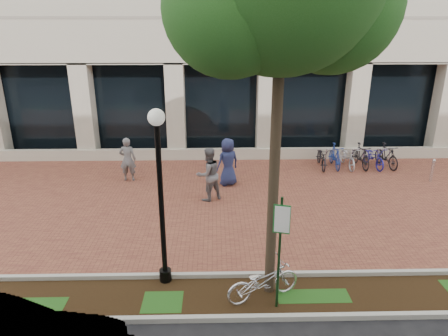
{
  "coord_description": "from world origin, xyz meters",
  "views": [
    {
      "loc": [
        -0.27,
        -12.62,
        5.68
      ],
      "look_at": [
        0.0,
        -0.8,
        1.46
      ],
      "focal_mm": 32.0,
      "sensor_mm": 36.0,
      "label": 1
    }
  ],
  "objects_px": {
    "locked_bicycle": "(263,281)",
    "parking_sign": "(280,240)",
    "bike_rack_cluster": "(354,156)",
    "pedestrian_right": "(228,162)",
    "pedestrian_mid": "(208,174)",
    "bollard": "(432,170)",
    "lamppost": "(160,190)",
    "pedestrian_left": "(128,159)"
  },
  "relations": [
    {
      "from": "locked_bicycle",
      "to": "parking_sign",
      "type": "bearing_deg",
      "value": -159.1
    },
    {
      "from": "locked_bicycle",
      "to": "bike_rack_cluster",
      "type": "height_order",
      "value": "bike_rack_cluster"
    },
    {
      "from": "pedestrian_right",
      "to": "pedestrian_mid",
      "type": "bearing_deg",
      "value": 33.84
    },
    {
      "from": "bollard",
      "to": "pedestrian_right",
      "type": "bearing_deg",
      "value": -179.08
    },
    {
      "from": "parking_sign",
      "to": "locked_bicycle",
      "type": "xyz_separation_m",
      "value": [
        -0.27,
        0.3,
        -1.17
      ]
    },
    {
      "from": "pedestrian_mid",
      "to": "locked_bicycle",
      "type": "bearing_deg",
      "value": 71.09
    },
    {
      "from": "lamppost",
      "to": "pedestrian_right",
      "type": "bearing_deg",
      "value": 74.59
    },
    {
      "from": "locked_bicycle",
      "to": "bollard",
      "type": "bearing_deg",
      "value": -67.92
    },
    {
      "from": "pedestrian_mid",
      "to": "bike_rack_cluster",
      "type": "bearing_deg",
      "value": 175.88
    },
    {
      "from": "pedestrian_right",
      "to": "pedestrian_left",
      "type": "bearing_deg",
      "value": -37.01
    },
    {
      "from": "parking_sign",
      "to": "lamppost",
      "type": "xyz_separation_m",
      "value": [
        -2.48,
        1.0,
        0.7
      ]
    },
    {
      "from": "locked_bicycle",
      "to": "pedestrian_right",
      "type": "height_order",
      "value": "pedestrian_right"
    },
    {
      "from": "parking_sign",
      "to": "pedestrian_mid",
      "type": "xyz_separation_m",
      "value": [
        -1.52,
        5.67,
        -0.69
      ]
    },
    {
      "from": "locked_bicycle",
      "to": "pedestrian_right",
      "type": "distance_m",
      "value": 6.77
    },
    {
      "from": "pedestrian_right",
      "to": "bike_rack_cluster",
      "type": "xyz_separation_m",
      "value": [
        5.4,
        1.87,
        -0.43
      ]
    },
    {
      "from": "bike_rack_cluster",
      "to": "pedestrian_mid",
      "type": "bearing_deg",
      "value": -153.89
    },
    {
      "from": "pedestrian_left",
      "to": "bike_rack_cluster",
      "type": "height_order",
      "value": "pedestrian_left"
    },
    {
      "from": "bollard",
      "to": "bike_rack_cluster",
      "type": "distance_m",
      "value": 3.01
    },
    {
      "from": "pedestrian_right",
      "to": "parking_sign",
      "type": "bearing_deg",
      "value": 67.71
    },
    {
      "from": "pedestrian_mid",
      "to": "pedestrian_right",
      "type": "bearing_deg",
      "value": -149.28
    },
    {
      "from": "parking_sign",
      "to": "locked_bicycle",
      "type": "height_order",
      "value": "parking_sign"
    },
    {
      "from": "bike_rack_cluster",
      "to": "pedestrian_right",
      "type": "bearing_deg",
      "value": -162.74
    },
    {
      "from": "lamppost",
      "to": "pedestrian_right",
      "type": "height_order",
      "value": "lamppost"
    },
    {
      "from": "lamppost",
      "to": "bollard",
      "type": "distance_m",
      "value": 11.49
    },
    {
      "from": "pedestrian_right",
      "to": "bollard",
      "type": "relative_size",
      "value": 1.97
    },
    {
      "from": "parking_sign",
      "to": "pedestrian_right",
      "type": "height_order",
      "value": "parking_sign"
    },
    {
      "from": "parking_sign",
      "to": "lamppost",
      "type": "distance_m",
      "value": 2.77
    },
    {
      "from": "lamppost",
      "to": "pedestrian_mid",
      "type": "bearing_deg",
      "value": 78.37
    },
    {
      "from": "bike_rack_cluster",
      "to": "lamppost",
      "type": "bearing_deg",
      "value": -133.62
    },
    {
      "from": "lamppost",
      "to": "bike_rack_cluster",
      "type": "bearing_deg",
      "value": 48.22
    },
    {
      "from": "pedestrian_left",
      "to": "pedestrian_right",
      "type": "relative_size",
      "value": 0.95
    },
    {
      "from": "pedestrian_left",
      "to": "pedestrian_right",
      "type": "xyz_separation_m",
      "value": [
        3.83,
        -0.54,
        0.05
      ]
    },
    {
      "from": "pedestrian_right",
      "to": "locked_bicycle",
      "type": "bearing_deg",
      "value": 65.73
    },
    {
      "from": "parking_sign",
      "to": "bike_rack_cluster",
      "type": "bearing_deg",
      "value": 78.65
    },
    {
      "from": "lamppost",
      "to": "pedestrian_left",
      "type": "relative_size",
      "value": 2.39
    },
    {
      "from": "bollard",
      "to": "bike_rack_cluster",
      "type": "xyz_separation_m",
      "value": [
        -2.46,
        1.74,
        0.01
      ]
    },
    {
      "from": "lamppost",
      "to": "bike_rack_cluster",
      "type": "xyz_separation_m",
      "value": [
        7.06,
        7.9,
        -1.85
      ]
    },
    {
      "from": "parking_sign",
      "to": "pedestrian_left",
      "type": "xyz_separation_m",
      "value": [
        -4.65,
        7.57,
        -0.76
      ]
    },
    {
      "from": "pedestrian_mid",
      "to": "parking_sign",
      "type": "bearing_deg",
      "value": 72.99
    },
    {
      "from": "locked_bicycle",
      "to": "pedestrian_left",
      "type": "bearing_deg",
      "value": 9.92
    },
    {
      "from": "parking_sign",
      "to": "pedestrian_right",
      "type": "relative_size",
      "value": 1.42
    },
    {
      "from": "locked_bicycle",
      "to": "pedestrian_mid",
      "type": "distance_m",
      "value": 5.53
    }
  ]
}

